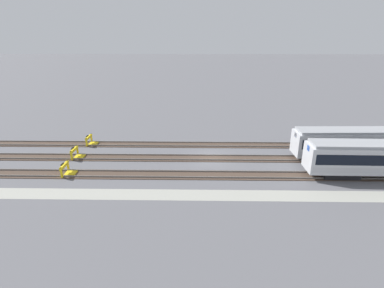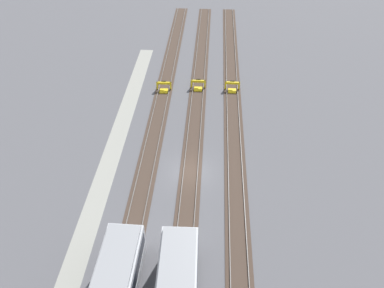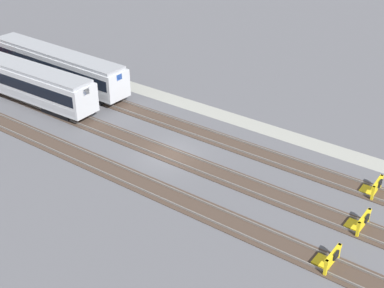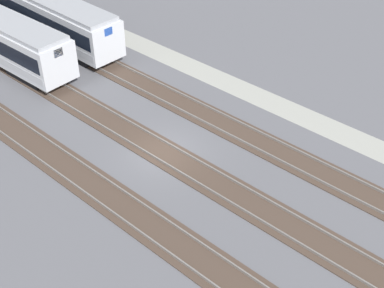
# 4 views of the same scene
# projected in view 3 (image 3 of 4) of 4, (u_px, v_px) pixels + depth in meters

# --- Properties ---
(ground_plane) EXTENTS (400.00, 400.00, 0.00)m
(ground_plane) POSITION_uv_depth(u_px,v_px,m) (170.00, 155.00, 43.65)
(ground_plane) COLOR #5B5B60
(service_walkway) EXTENTS (54.00, 2.00, 0.01)m
(service_walkway) POSITION_uv_depth(u_px,v_px,m) (228.00, 117.00, 49.70)
(service_walkway) COLOR #9E9E93
(service_walkway) RESTS_ON ground
(rail_track_nearest) EXTENTS (90.00, 2.24, 0.21)m
(rail_track_nearest) POSITION_uv_depth(u_px,v_px,m) (202.00, 133.00, 46.81)
(rail_track_nearest) COLOR #47382D
(rail_track_nearest) RESTS_ON ground
(rail_track_near_inner) EXTENTS (90.00, 2.24, 0.21)m
(rail_track_near_inner) POSITION_uv_depth(u_px,v_px,m) (170.00, 155.00, 43.62)
(rail_track_near_inner) COLOR #47382D
(rail_track_near_inner) RESTS_ON ground
(rail_track_middle) EXTENTS (90.00, 2.24, 0.21)m
(rail_track_middle) POSITION_uv_depth(u_px,v_px,m) (132.00, 179.00, 40.44)
(rail_track_middle) COLOR #47382D
(rail_track_middle) RESTS_ON ground
(subway_car_front_row_centre) EXTENTS (18.04, 3.12, 3.70)m
(subway_car_front_row_centre) POSITION_uv_depth(u_px,v_px,m) (58.00, 66.00, 55.46)
(subway_car_front_row_centre) COLOR silver
(subway_car_front_row_centre) RESTS_ON ground
(subway_car_front_row_right_inner) EXTENTS (18.07, 3.29, 3.70)m
(subway_car_front_row_right_inner) POSITION_uv_depth(u_px,v_px,m) (21.00, 80.00, 52.24)
(subway_car_front_row_right_inner) COLOR silver
(subway_car_front_row_right_inner) RESTS_ON ground
(bumper_stop_nearest_track) EXTENTS (1.37, 2.01, 1.22)m
(bumper_stop_nearest_track) POSITION_uv_depth(u_px,v_px,m) (373.00, 187.00, 38.66)
(bumper_stop_nearest_track) COLOR yellow
(bumper_stop_nearest_track) RESTS_ON ground
(bumper_stop_near_inner_track) EXTENTS (1.34, 2.00, 1.22)m
(bumper_stop_near_inner_track) POSITION_uv_depth(u_px,v_px,m) (360.00, 222.00, 35.09)
(bumper_stop_near_inner_track) COLOR yellow
(bumper_stop_near_inner_track) RESTS_ON ground
(bumper_stop_middle_track) EXTENTS (1.35, 2.00, 1.22)m
(bumper_stop_middle_track) POSITION_uv_depth(u_px,v_px,m) (328.00, 259.00, 31.99)
(bumper_stop_middle_track) COLOR yellow
(bumper_stop_middle_track) RESTS_ON ground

